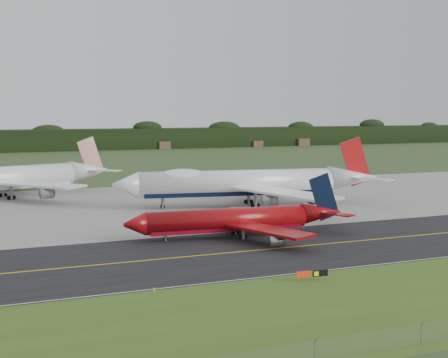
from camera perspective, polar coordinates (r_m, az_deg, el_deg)
ground at (r=108.65m, az=3.72°, el=-5.95°), size 600.00×600.00×0.00m
grass_verge at (r=79.59m, az=14.91°, el=-10.72°), size 400.00×30.00×0.01m
taxiway at (r=105.14m, az=4.68°, el=-6.36°), size 400.00×32.00×0.02m
apron at (r=155.43m, az=-4.45°, el=-2.24°), size 400.00×78.00×0.01m
taxiway_centreline at (r=105.14m, az=4.68°, el=-6.35°), size 400.00×0.40×0.00m
taxiway_edge_line at (r=91.94m, az=9.05°, el=-8.26°), size 400.00×0.25×0.00m
horizon_treeline at (r=372.68m, az=-14.86°, el=3.39°), size 700.00×25.00×12.00m
jet_ba_747 at (r=150.14m, az=2.06°, el=-0.36°), size 65.49×53.61×16.51m
jet_red_737 at (r=114.02m, az=1.35°, el=-3.76°), size 41.70×33.89×11.25m
jet_star_tail at (r=172.95m, az=-19.35°, el=0.03°), size 58.41×47.77×15.64m
taxiway_sign at (r=85.73m, az=8.05°, el=-8.60°), size 4.54×0.63×1.52m
edge_marker_left at (r=81.17m, az=-6.43°, el=-10.03°), size 0.16×0.16×0.50m
edge_marker_center at (r=89.97m, az=8.18°, el=-8.42°), size 0.16×0.16×0.50m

